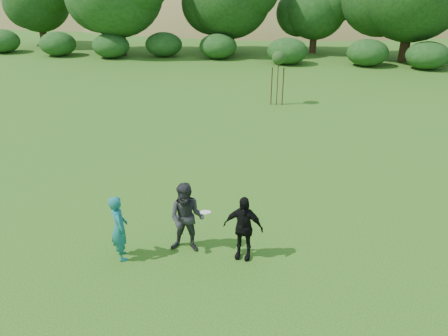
% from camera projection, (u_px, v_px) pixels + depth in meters
% --- Properties ---
extents(ground, '(120.00, 120.00, 0.00)m').
position_uv_depth(ground, '(204.00, 255.00, 11.09)').
color(ground, '#19470C').
rests_on(ground, ground).
extents(player_teal, '(0.69, 0.75, 1.72)m').
position_uv_depth(player_teal, '(119.00, 228.00, 10.67)').
color(player_teal, '#176668').
rests_on(player_teal, ground).
extents(player_grey, '(0.94, 0.74, 1.89)m').
position_uv_depth(player_grey, '(187.00, 218.00, 10.92)').
color(player_grey, '#262729').
rests_on(player_grey, ground).
extents(player_black, '(1.03, 0.50, 1.70)m').
position_uv_depth(player_black, '(243.00, 228.00, 10.70)').
color(player_black, black).
rests_on(player_black, ground).
extents(frisbee, '(0.27, 0.27, 0.08)m').
position_uv_depth(frisbee, '(206.00, 212.00, 10.52)').
color(frisbee, white).
rests_on(frisbee, ground).
extents(sapling, '(0.70, 0.70, 2.85)m').
position_uv_depth(sapling, '(279.00, 59.00, 22.53)').
color(sapling, '#402419').
rests_on(sapling, ground).
extents(hillside, '(150.00, 72.00, 52.00)m').
position_uv_depth(hillside, '(284.00, 85.00, 77.52)').
color(hillside, olive).
rests_on(hillside, ground).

